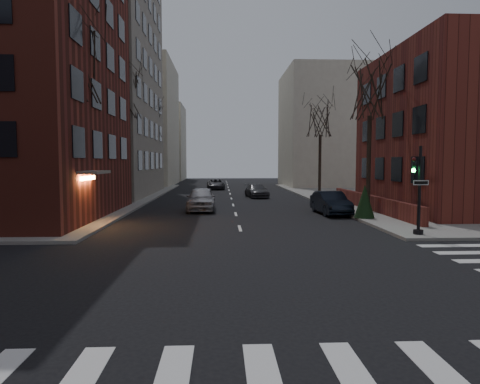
# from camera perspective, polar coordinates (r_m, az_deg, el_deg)

# --- Properties ---
(ground) EXTENTS (160.00, 160.00, 0.00)m
(ground) POSITION_cam_1_polar(r_m,az_deg,el_deg) (10.50, 2.98, -15.04)
(ground) COLOR black
(ground) RESTS_ON ground
(building_left_tan) EXTENTS (18.00, 18.00, 28.00)m
(building_left_tan) POSITION_cam_1_polar(r_m,az_deg,el_deg) (47.90, -23.04, 16.47)
(building_left_tan) COLOR gray
(building_left_tan) RESTS_ON ground
(building_right_brick) EXTENTS (12.00, 14.00, 11.00)m
(building_right_brick) POSITION_cam_1_polar(r_m,az_deg,el_deg) (33.82, 28.79, 7.05)
(building_right_brick) COLOR maroon
(building_right_brick) RESTS_ON ground
(low_wall_right) EXTENTS (0.35, 16.00, 1.00)m
(low_wall_right) POSITION_cam_1_polar(r_m,az_deg,el_deg) (30.78, 16.95, -1.33)
(low_wall_right) COLOR maroon
(low_wall_right) RESTS_ON sidewalk_far_right
(building_distant_la) EXTENTS (14.00, 16.00, 18.00)m
(building_distant_la) POSITION_cam_1_polar(r_m,az_deg,el_deg) (66.61, -14.88, 8.70)
(building_distant_la) COLOR beige
(building_distant_la) RESTS_ON ground
(building_distant_ra) EXTENTS (14.00, 14.00, 16.00)m
(building_distant_ra) POSITION_cam_1_polar(r_m,az_deg,el_deg) (62.14, 12.47, 8.16)
(building_distant_ra) COLOR beige
(building_distant_ra) RESTS_ON ground
(building_distant_lb) EXTENTS (10.00, 12.00, 14.00)m
(building_distant_lb) POSITION_cam_1_polar(r_m,az_deg,el_deg) (82.84, -10.98, 6.43)
(building_distant_lb) COLOR beige
(building_distant_lb) RESTS_ON ground
(traffic_signal) EXTENTS (0.76, 0.44, 4.00)m
(traffic_signal) POSITION_cam_1_polar(r_m,az_deg,el_deg) (20.93, 22.64, -0.45)
(traffic_signal) COLOR black
(traffic_signal) RESTS_ON sidewalk_far_right
(tree_left_a) EXTENTS (4.18, 4.18, 10.26)m
(tree_left_a) POSITION_cam_1_polar(r_m,az_deg,el_deg) (25.63, -21.05, 15.11)
(tree_left_a) COLOR #2D231C
(tree_left_a) RESTS_ON sidewalk_far_left
(tree_left_b) EXTENTS (4.40, 4.40, 10.80)m
(tree_left_b) POSITION_cam_1_polar(r_m,az_deg,el_deg) (37.13, -15.06, 12.39)
(tree_left_b) COLOR #2D231C
(tree_left_b) RESTS_ON sidewalk_far_left
(tree_left_c) EXTENTS (3.96, 3.96, 9.72)m
(tree_left_c) POSITION_cam_1_polar(r_m,az_deg,el_deg) (50.70, -11.58, 9.16)
(tree_left_c) COLOR #2D231C
(tree_left_c) RESTS_ON sidewalk_far_left
(tree_right_a) EXTENTS (3.96, 3.96, 9.72)m
(tree_right_a) POSITION_cam_1_polar(r_m,az_deg,el_deg) (29.90, 16.98, 12.71)
(tree_right_a) COLOR #2D231C
(tree_right_a) RESTS_ON sidewalk_far_right
(tree_right_b) EXTENTS (3.74, 3.74, 9.18)m
(tree_right_b) POSITION_cam_1_polar(r_m,az_deg,el_deg) (43.20, 10.67, 9.48)
(tree_right_b) COLOR #2D231C
(tree_right_b) RESTS_ON sidewalk_far_right
(streetlamp_near) EXTENTS (0.36, 0.36, 6.28)m
(streetlamp_near) POSITION_cam_1_polar(r_m,az_deg,el_deg) (32.70, -15.40, 5.30)
(streetlamp_near) COLOR black
(streetlamp_near) RESTS_ON sidewalk_far_left
(streetlamp_far) EXTENTS (0.36, 0.36, 6.28)m
(streetlamp_far) POSITION_cam_1_polar(r_m,az_deg,el_deg) (52.39, -10.53, 4.85)
(streetlamp_far) COLOR black
(streetlamp_far) RESTS_ON sidewalk_far_left
(parked_sedan) EXTENTS (1.84, 4.66, 1.51)m
(parked_sedan) POSITION_cam_1_polar(r_m,az_deg,el_deg) (28.57, 11.99, -1.43)
(parked_sedan) COLOR black
(parked_sedan) RESTS_ON ground
(car_lane_silver) EXTENTS (1.99, 4.88, 1.66)m
(car_lane_silver) POSITION_cam_1_polar(r_m,az_deg,el_deg) (30.23, -5.21, -0.92)
(car_lane_silver) COLOR #A5A5AA
(car_lane_silver) RESTS_ON ground
(car_lane_gray) EXTENTS (2.33, 4.63, 1.29)m
(car_lane_gray) POSITION_cam_1_polar(r_m,az_deg,el_deg) (41.40, 2.22, 0.17)
(car_lane_gray) COLOR #3B3B40
(car_lane_gray) RESTS_ON ground
(car_lane_far) EXTENTS (2.36, 4.77, 1.30)m
(car_lane_far) POSITION_cam_1_polar(r_m,az_deg,el_deg) (53.72, -3.25, 1.06)
(car_lane_far) COLOR #3A393E
(car_lane_far) RESTS_ON ground
(sandwich_board) EXTENTS (0.46, 0.61, 0.92)m
(sandwich_board) POSITION_cam_1_polar(r_m,az_deg,el_deg) (27.75, 19.77, -2.04)
(sandwich_board) COLOR white
(sandwich_board) RESTS_ON sidewalk_far_right
(evergreen_shrub) EXTENTS (1.31, 1.31, 1.96)m
(evergreen_shrub) POSITION_cam_1_polar(r_m,az_deg,el_deg) (26.14, 16.28, -1.18)
(evergreen_shrub) COLOR black
(evergreen_shrub) RESTS_ON sidewalk_far_right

